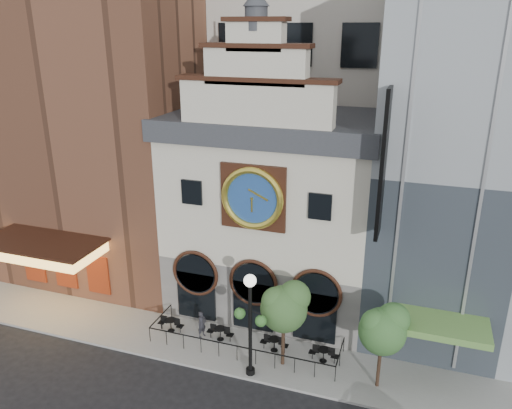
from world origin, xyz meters
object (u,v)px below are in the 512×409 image
(bistro_2, at_px, (274,343))
(lamppost, at_px, (250,314))
(bistro_1, at_px, (220,333))
(bistro_0, at_px, (171,324))
(pedestrian, at_px, (202,324))
(tree_left, at_px, (285,305))
(bistro_3, at_px, (323,354))
(tree_right, at_px, (384,328))

(bistro_2, distance_m, lamppost, 3.87)
(lamppost, bearing_deg, bistro_1, 153.49)
(bistro_0, xyz_separation_m, lamppost, (5.70, -2.11, 3.08))
(pedestrian, height_order, tree_left, tree_left)
(bistro_0, relative_size, bistro_3, 1.00)
(tree_left, relative_size, tree_right, 1.06)
(lamppost, bearing_deg, pedestrian, 163.64)
(bistro_0, relative_size, lamppost, 0.28)
(bistro_3, bearing_deg, bistro_0, -179.41)
(tree_right, bearing_deg, bistro_2, 169.66)
(bistro_1, height_order, tree_left, tree_left)
(pedestrian, bearing_deg, lamppost, -99.17)
(bistro_2, relative_size, tree_right, 0.34)
(bistro_0, relative_size, bistro_1, 1.00)
(bistro_1, height_order, tree_right, tree_right)
(lamppost, height_order, tree_right, lamppost)
(tree_left, height_order, tree_right, tree_left)
(lamppost, xyz_separation_m, tree_right, (6.35, 1.21, -0.18))
(bistro_3, distance_m, lamppost, 5.07)
(bistro_2, height_order, bistro_3, same)
(tree_left, distance_m, tree_right, 4.95)
(bistro_2, xyz_separation_m, lamppost, (-0.61, -2.26, 3.08))
(bistro_0, relative_size, bistro_2, 1.00)
(bistro_3, bearing_deg, bistro_2, 178.88)
(bistro_0, bearing_deg, tree_left, -6.18)
(bistro_0, height_order, tree_left, tree_left)
(bistro_1, bearing_deg, bistro_2, 0.35)
(bistro_0, height_order, tree_right, tree_right)
(lamppost, xyz_separation_m, tree_left, (1.40, 1.34, 0.01))
(bistro_2, height_order, pedestrian, pedestrian)
(lamppost, relative_size, tree_left, 1.18)
(bistro_2, bearing_deg, bistro_3, -1.12)
(bistro_2, bearing_deg, bistro_0, -178.66)
(bistro_2, xyz_separation_m, tree_right, (5.74, -1.05, 2.90))
(tree_right, bearing_deg, bistro_0, 175.73)
(tree_right, bearing_deg, bistro_1, 173.46)
(bistro_2, relative_size, lamppost, 0.28)
(bistro_0, distance_m, tree_left, 7.79)
(tree_left, bearing_deg, bistro_2, 131.08)
(pedestrian, height_order, tree_right, tree_right)
(tree_right, bearing_deg, lamppost, -169.20)
(pedestrian, bearing_deg, tree_left, -78.11)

